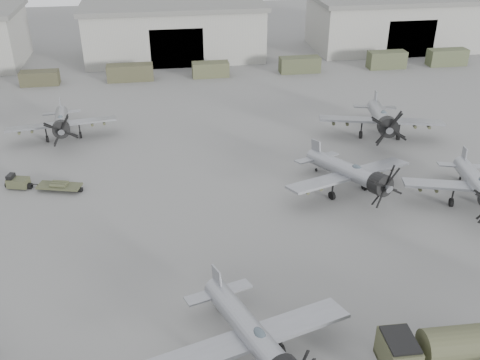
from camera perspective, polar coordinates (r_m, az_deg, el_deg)
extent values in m
plane|color=#61615F|center=(36.28, -1.62, -13.58)|extent=(220.00, 220.00, 0.00)
cube|color=gray|center=(91.09, -7.02, 15.42)|extent=(28.00, 14.00, 8.00)
cube|color=#61615C|center=(90.22, -7.19, 18.11)|extent=(29.00, 14.80, 0.70)
cube|color=black|center=(84.72, -6.74, 13.75)|extent=(8.12, 0.40, 6.00)
cube|color=gray|center=(99.94, 16.18, 15.71)|extent=(28.00, 14.00, 8.00)
cube|color=black|center=(94.17, 17.77, 14.12)|extent=(8.12, 0.40, 6.00)
cube|color=#3A3926|center=(81.88, -20.58, 10.16)|extent=(5.28, 2.20, 1.97)
cube|color=#3E3D28|center=(80.24, -11.63, 11.17)|extent=(6.59, 2.20, 2.35)
cube|color=#46482F|center=(80.55, -3.16, 11.70)|extent=(5.38, 2.20, 2.15)
cube|color=#3F432C|center=(82.94, 6.39, 12.13)|extent=(6.10, 2.20, 2.33)
cube|color=#41472E|center=(87.48, 15.38, 12.26)|extent=(5.82, 2.20, 2.60)
cube|color=#434A30|center=(91.97, 21.22, 12.11)|extent=(6.13, 2.20, 2.53)
cylinder|color=gray|center=(31.93, 0.83, -15.51)|extent=(4.21, 10.22, 3.01)
cube|color=gray|center=(31.73, 1.30, -16.48)|extent=(12.16, 5.37, 0.54)
cube|color=gray|center=(34.92, -2.46, -10.64)|extent=(0.55, 1.57, 1.92)
ellipsoid|color=#3F4C54|center=(30.34, 2.16, -16.15)|extent=(0.87, 1.27, 0.54)
cylinder|color=black|center=(33.33, 4.38, -17.59)|extent=(0.47, 0.82, 0.77)
cylinder|color=black|center=(36.11, -2.21, -13.53)|extent=(0.20, 0.33, 0.31)
cylinder|color=gray|center=(49.08, 11.15, 1.09)|extent=(4.69, 10.29, 3.05)
cylinder|color=black|center=(45.73, 14.72, -0.46)|extent=(2.25, 2.06, 2.03)
cube|color=gray|center=(48.80, 11.54, 0.55)|extent=(12.26, 5.94, 0.55)
cube|color=gray|center=(52.26, 8.11, 3.30)|extent=(0.63, 1.58, 1.95)
ellipsoid|color=#3F4C54|center=(47.63, 12.39, 1.26)|extent=(0.93, 1.30, 0.55)
cylinder|color=black|center=(48.37, 9.78, -1.66)|extent=(0.51, 0.83, 0.78)
cylinder|color=black|center=(50.49, 13.17, -0.65)|extent=(0.51, 0.83, 0.78)
cylinder|color=black|center=(52.99, 8.14, 1.07)|extent=(0.21, 0.33, 0.31)
cylinder|color=#95989D|center=(50.51, 23.84, -0.12)|extent=(4.47, 10.40, 3.07)
cube|color=#95989D|center=(50.12, 23.94, -0.69)|extent=(12.38, 5.68, 0.55)
cube|color=#95989D|center=(54.44, 22.78, 2.33)|extent=(0.59, 1.60, 1.96)
cylinder|color=black|center=(50.17, 21.60, -2.23)|extent=(0.49, 0.83, 0.79)
cylinder|color=black|center=(55.10, 22.43, 0.17)|extent=(0.21, 0.34, 0.31)
cylinder|color=gray|center=(62.37, -18.51, 6.09)|extent=(2.81, 9.96, 2.91)
cylinder|color=black|center=(58.05, -18.54, 5.17)|extent=(1.96, 1.71, 1.93)
cube|color=gray|center=(61.94, -18.46, 5.70)|extent=(11.80, 3.71, 0.52)
cube|color=gray|center=(66.42, -18.59, 7.55)|extent=(0.33, 1.55, 1.86)
ellipsoid|color=#3F4C54|center=(60.68, -18.60, 6.31)|extent=(0.71, 1.19, 0.52)
cylinder|color=black|center=(62.41, -19.86, 4.14)|extent=(0.37, 0.77, 0.74)
cylinder|color=black|center=(62.28, -16.64, 4.61)|extent=(0.37, 0.77, 0.74)
cylinder|color=black|center=(66.87, -18.31, 5.83)|extent=(0.15, 0.31, 0.30)
cylinder|color=gray|center=(61.47, 14.77, 6.63)|extent=(4.49, 11.40, 3.35)
cylinder|color=black|center=(56.57, 15.49, 5.48)|extent=(2.41, 2.16, 2.23)
cube|color=gray|center=(60.98, 14.81, 6.17)|extent=(13.56, 5.75, 0.60)
cube|color=gray|center=(66.09, 14.24, 8.38)|extent=(0.59, 1.76, 2.14)
ellipsoid|color=#3F4C54|center=(59.55, 15.08, 6.88)|extent=(0.95, 1.41, 0.60)
cylinder|color=black|center=(61.14, 12.75, 4.73)|extent=(0.51, 0.91, 0.86)
cylinder|color=black|center=(61.79, 16.50, 4.49)|extent=(0.51, 0.91, 0.86)
cylinder|color=black|center=(66.61, 14.03, 6.38)|extent=(0.21, 0.36, 0.34)
cube|color=#41432B|center=(34.15, 21.07, -17.40)|extent=(7.74, 2.77, 0.27)
cube|color=#41432B|center=(32.40, 16.49, -17.27)|extent=(1.83, 2.57, 1.86)
cylinder|color=#41432B|center=(33.84, 22.94, -15.76)|extent=(5.10, 2.24, 2.08)
cube|color=black|center=(31.72, 16.74, -16.02)|extent=(1.71, 2.24, 0.16)
cylinder|color=black|center=(36.28, 23.91, -15.58)|extent=(0.36, 1.00, 0.99)
cube|color=#3C4029|center=(53.42, -22.58, -0.24)|extent=(2.12, 1.61, 0.83)
cube|color=black|center=(53.49, -23.27, 0.29)|extent=(0.76, 1.04, 0.52)
cylinder|color=black|center=(53.56, -22.52, -0.53)|extent=(1.36, 0.90, 0.58)
cylinder|color=black|center=(52.83, -21.27, -0.42)|extent=(1.22, 0.42, 0.08)
cube|color=#3C4029|center=(51.69, -18.71, -0.60)|extent=(4.21, 2.48, 0.19)
cylinder|color=black|center=(51.81, -18.66, -0.85)|extent=(1.63, 0.87, 0.46)
cylinder|color=#3C4029|center=(51.60, -18.74, -0.40)|extent=(1.49, 0.72, 0.33)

